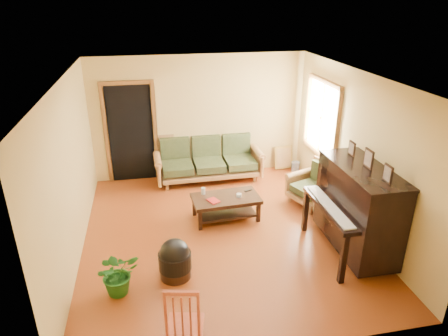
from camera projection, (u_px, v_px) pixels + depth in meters
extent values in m
plane|color=#64270D|center=(222.00, 233.00, 6.71)|extent=(5.00, 5.00, 0.00)
cube|color=black|center=(131.00, 134.00, 8.28)|extent=(1.08, 0.16, 2.05)
cube|color=white|center=(322.00, 118.00, 7.67)|extent=(0.12, 1.36, 1.46)
cube|color=olive|center=(209.00, 159.00, 8.47)|extent=(2.25, 0.98, 0.96)
cube|color=black|center=(226.00, 208.00, 7.07)|extent=(1.21, 0.72, 0.43)
cube|color=olive|center=(312.00, 185.00, 7.48)|extent=(1.02, 1.04, 0.82)
cube|color=black|center=(357.00, 211.00, 5.99)|extent=(0.94, 1.60, 1.41)
cylinder|color=black|center=(175.00, 263.00, 5.60)|extent=(0.60, 0.60, 0.44)
cube|color=#96341B|center=(184.00, 312.00, 4.44)|extent=(0.49, 0.52, 0.88)
cube|color=#B08C3A|center=(283.00, 157.00, 9.09)|extent=(0.42, 0.12, 0.56)
cylinder|color=#315294|center=(295.00, 167.00, 9.02)|extent=(0.21, 0.21, 0.22)
imported|color=#1D5618|center=(118.00, 273.00, 5.26)|extent=(0.69, 0.64, 0.62)
imported|color=maroon|center=(209.00, 202.00, 6.79)|extent=(0.24, 0.27, 0.02)
cylinder|color=silver|center=(203.00, 191.00, 7.06)|extent=(0.07, 0.07, 0.12)
cylinder|color=silver|center=(239.00, 195.00, 6.98)|extent=(0.12, 0.12, 0.06)
cube|color=black|center=(248.00, 190.00, 7.21)|extent=(0.15, 0.08, 0.01)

